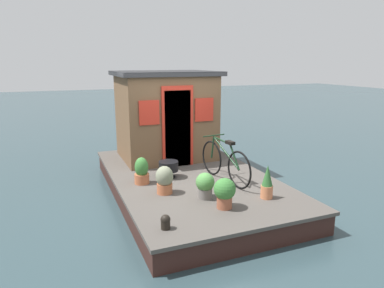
{
  "coord_description": "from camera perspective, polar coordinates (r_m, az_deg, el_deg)",
  "views": [
    {
      "loc": [
        -6.41,
        2.5,
        2.71
      ],
      "look_at": [
        -0.2,
        0.0,
        1.12
      ],
      "focal_mm": 32.32,
      "sensor_mm": 36.0,
      "label": 1
    }
  ],
  "objects": [
    {
      "name": "ground_plane",
      "position": [
        7.4,
        -0.59,
        -8.15
      ],
      "size": [
        60.0,
        60.0,
        0.0
      ],
      "primitive_type": "plane",
      "color": "#2D4247"
    },
    {
      "name": "houseboat_deck",
      "position": [
        7.32,
        -0.59,
        -6.61
      ],
      "size": [
        5.25,
        3.06,
        0.42
      ],
      "color": "#4C4742",
      "rests_on": "ground_plane"
    },
    {
      "name": "houseboat_cabin",
      "position": [
        8.4,
        -4.39,
        4.85
      ],
      "size": [
        1.92,
        2.32,
        2.09
      ],
      "color": "brown",
      "rests_on": "houseboat_deck"
    },
    {
      "name": "bicycle",
      "position": [
        6.79,
        5.4,
        -2.93
      ],
      "size": [
        1.66,
        0.5,
        0.86
      ],
      "color": "black",
      "rests_on": "houseboat_deck"
    },
    {
      "name": "potted_plant_rosemary",
      "position": [
        6.73,
        -8.31,
        -4.5
      ],
      "size": [
        0.28,
        0.28,
        0.52
      ],
      "color": "#B2603D",
      "rests_on": "houseboat_deck"
    },
    {
      "name": "potted_plant_ivy",
      "position": [
        5.59,
        5.41,
        -7.87
      ],
      "size": [
        0.36,
        0.36,
        0.5
      ],
      "color": "#935138",
      "rests_on": "houseboat_deck"
    },
    {
      "name": "potted_plant_mint",
      "position": [
        6.09,
        12.29,
        -6.24
      ],
      "size": [
        0.21,
        0.21,
        0.59
      ],
      "color": "#C6754C",
      "rests_on": "houseboat_deck"
    },
    {
      "name": "potted_plant_thyme",
      "position": [
        6.19,
        -4.56,
        -5.9
      ],
      "size": [
        0.32,
        0.32,
        0.5
      ],
      "color": "#B2603D",
      "rests_on": "houseboat_deck"
    },
    {
      "name": "potted_plant_sage",
      "position": [
        5.97,
        2.17,
        -6.74
      ],
      "size": [
        0.32,
        0.32,
        0.45
      ],
      "color": "slate",
      "rests_on": "houseboat_deck"
    },
    {
      "name": "charcoal_grill",
      "position": [
        7.02,
        -3.91,
        -3.76
      ],
      "size": [
        0.4,
        0.4,
        0.34
      ],
      "color": "black",
      "rests_on": "houseboat_deck"
    },
    {
      "name": "mooring_bollard",
      "position": [
        4.98,
        -4.4,
        -12.67
      ],
      "size": [
        0.14,
        0.14,
        0.21
      ],
      "color": "black",
      "rests_on": "houseboat_deck"
    }
  ]
}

